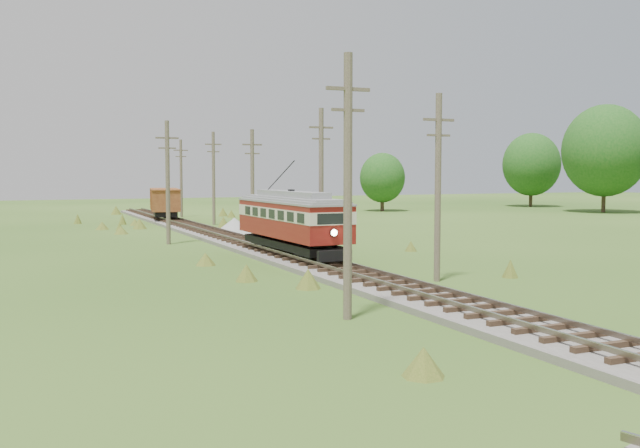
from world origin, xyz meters
name	(u,v)px	position (x,y,z in m)	size (l,w,h in m)	color
railbed_main	(257,247)	(0.00, 34.00, 0.19)	(3.60, 96.00, 0.57)	#605B54
streetcar	(291,218)	(0.00, 27.94, 2.44)	(2.80, 11.31, 5.14)	black
gondola	(165,201)	(0.00, 63.45, 2.08)	(4.04, 8.78, 2.81)	black
gravel_pile	(237,226)	(2.56, 46.91, 0.60)	(3.50, 3.71, 1.27)	gray
utility_pole_r_2	(438,185)	(3.30, 18.00, 4.42)	(1.60, 0.30, 8.60)	brown
utility_pole_r_3	(321,179)	(3.20, 31.00, 4.63)	(1.60, 0.30, 9.00)	brown
utility_pole_r_4	(252,181)	(3.00, 44.00, 4.32)	(1.60, 0.30, 8.40)	brown
utility_pole_r_5	(214,177)	(3.40, 57.00, 4.58)	(1.60, 0.30, 8.90)	brown
utility_pole_r_6	(181,177)	(3.20, 70.00, 4.47)	(1.60, 0.30, 8.70)	brown
utility_pole_l_a	(348,184)	(-4.20, 12.00, 4.63)	(1.60, 0.30, 9.00)	brown
utility_pole_l_b	(168,181)	(-4.50, 40.00, 4.42)	(1.60, 0.30, 8.60)	brown
tree_right_4	(605,151)	(54.00, 58.00, 7.75)	(10.50, 10.50, 13.53)	#38281C
tree_right_5	(531,164)	(56.00, 74.00, 6.19)	(8.40, 8.40, 10.82)	#38281C
tree_mid_b	(382,178)	(30.00, 72.00, 4.33)	(5.88, 5.88, 7.57)	#38281C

